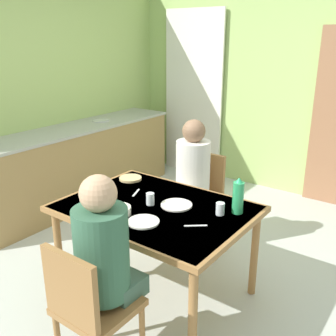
{
  "coord_description": "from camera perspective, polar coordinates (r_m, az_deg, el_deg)",
  "views": [
    {
      "loc": [
        1.75,
        -2.22,
        1.89
      ],
      "look_at": [
        0.18,
        -0.08,
        0.98
      ],
      "focal_mm": 41.32,
      "sensor_mm": 36.0,
      "label": 1
    }
  ],
  "objects": [
    {
      "name": "wall_back",
      "position": [
        4.99,
        15.87,
        11.8
      ],
      "size": [
        4.21,
        0.1,
        2.66
      ],
      "primitive_type": "cube",
      "color": "#A5C570",
      "rests_on": "ground_plane"
    },
    {
      "name": "chair_near_diner",
      "position": [
        2.27,
        -11.66,
        -19.35
      ],
      "size": [
        0.4,
        0.4,
        0.87
      ],
      "color": "#9A6A3B",
      "rests_on": "ground_plane"
    },
    {
      "name": "chair_far_diner",
      "position": [
        3.6,
        4.67,
        -3.85
      ],
      "size": [
        0.4,
        0.4,
        0.87
      ],
      "rotation": [
        0.0,
        0.0,
        3.14
      ],
      "color": "#9A6A3B",
      "rests_on": "ground_plane"
    },
    {
      "name": "dinner_plate_near_left",
      "position": [
        2.8,
        1.26,
        -5.47
      ],
      "size": [
        0.23,
        0.23,
        0.01
      ],
      "primitive_type": "cylinder",
      "color": "white",
      "rests_on": "dining_table"
    },
    {
      "name": "serving_bowl_center",
      "position": [
        2.68,
        -7.3,
        -6.24
      ],
      "size": [
        0.17,
        0.17,
        0.05
      ],
      "primitive_type": "cylinder",
      "color": "silver",
      "rests_on": "dining_table"
    },
    {
      "name": "wall_left",
      "position": [
        4.74,
        -16.92,
        11.36
      ],
      "size": [
        0.1,
        3.62,
        2.66
      ],
      "primitive_type": "cube",
      "color": "#A6C36D",
      "rests_on": "ground_plane"
    },
    {
      "name": "dinner_plate_near_right",
      "position": [
        2.94,
        -9.8,
        -4.53
      ],
      "size": [
        0.22,
        0.22,
        0.01
      ],
      "primitive_type": "cylinder",
      "color": "white",
      "rests_on": "dining_table"
    },
    {
      "name": "dining_table",
      "position": [
        2.82,
        -1.82,
        -6.92
      ],
      "size": [
        1.34,
        0.99,
        0.73
      ],
      "color": "#9A6A3B",
      "rests_on": "ground_plane"
    },
    {
      "name": "drinking_glass_by_near_diner",
      "position": [
        2.67,
        7.7,
        -5.98
      ],
      "size": [
        0.06,
        0.06,
        0.09
      ],
      "primitive_type": "cylinder",
      "color": "silver",
      "rests_on": "dining_table"
    },
    {
      "name": "cutlery_knife_near",
      "position": [
        3.03,
        -4.74,
        -3.65
      ],
      "size": [
        0.07,
        0.14,
        0.0
      ],
      "primitive_type": "cube",
      "rotation": [
        0.0,
        0.0,
        5.11
      ],
      "color": "silver",
      "rests_on": "dining_table"
    },
    {
      "name": "ground_plane",
      "position": [
        3.41,
        -1.65,
        -14.75
      ],
      "size": [
        6.28,
        6.28,
        0.0
      ],
      "primitive_type": "plane",
      "color": "#BABFB7"
    },
    {
      "name": "cutlery_fork_near",
      "position": [
        2.52,
        4.11,
        -8.49
      ],
      "size": [
        0.13,
        0.11,
        0.0
      ],
      "primitive_type": "cube",
      "rotation": [
        0.0,
        0.0,
        0.69
      ],
      "color": "silver",
      "rests_on": "dining_table"
    },
    {
      "name": "person_near_diner",
      "position": [
        2.18,
        -9.48,
        -11.83
      ],
      "size": [
        0.3,
        0.37,
        0.77
      ],
      "color": "#416453",
      "rests_on": "ground_plane"
    },
    {
      "name": "water_bottle_green_near",
      "position": [
        2.69,
        10.3,
        -4.16
      ],
      "size": [
        0.08,
        0.08,
        0.26
      ],
      "color": "#2A9C5A",
      "rests_on": "dining_table"
    },
    {
      "name": "bread_plate_sliced",
      "position": [
        3.31,
        -5.56,
        -1.53
      ],
      "size": [
        0.19,
        0.19,
        0.02
      ],
      "primitive_type": "cylinder",
      "color": "#DBB77A",
      "rests_on": "dining_table"
    },
    {
      "name": "kitchen_counter",
      "position": [
        4.7,
        -13.0,
        0.63
      ],
      "size": [
        0.61,
        2.65,
        0.91
      ],
      "color": "olive",
      "rests_on": "ground_plane"
    },
    {
      "name": "drinking_glass_by_far_diner",
      "position": [
        2.8,
        -2.64,
        -4.58
      ],
      "size": [
        0.06,
        0.06,
        0.09
      ],
      "primitive_type": "cylinder",
      "color": "silver",
      "rests_on": "dining_table"
    },
    {
      "name": "curtain_panel",
      "position": [
        5.45,
        3.72,
        10.75
      ],
      "size": [
        0.9,
        0.03,
        2.23
      ],
      "primitive_type": "cube",
      "color": "white",
      "rests_on": "ground_plane"
    },
    {
      "name": "person_far_diner",
      "position": [
        3.39,
        3.58,
        -0.15
      ],
      "size": [
        0.3,
        0.37,
        0.77
      ],
      "rotation": [
        0.0,
        0.0,
        3.14
      ],
      "color": "silver",
      "rests_on": "ground_plane"
    },
    {
      "name": "dinner_plate_far_center",
      "position": [
        2.56,
        -3.64,
        -7.91
      ],
      "size": [
        0.21,
        0.21,
        0.01
      ],
      "primitive_type": "cylinder",
      "color": "white",
      "rests_on": "dining_table"
    }
  ]
}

